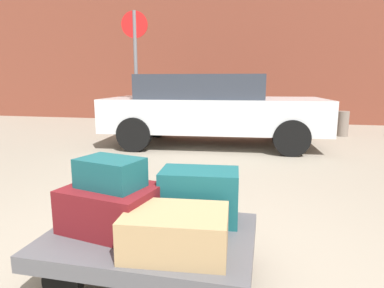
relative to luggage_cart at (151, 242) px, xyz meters
name	(u,v)px	position (x,y,z in m)	size (l,w,h in m)	color
ground_plane	(152,281)	(0.00, 0.00, -0.27)	(60.00, 60.00, 0.00)	gray
luggage_cart	(151,242)	(0.00, 0.00, 0.00)	(1.29, 0.90, 0.34)	#4C4C51
suitcase_maroon_front_left	(112,207)	(-0.26, 0.01, 0.21)	(0.57, 0.45, 0.28)	maroon
suitcase_tan_front_right	(176,231)	(0.22, -0.19, 0.19)	(0.57, 0.41, 0.23)	#9E7F56
duffel_bag_teal_center	(199,195)	(0.26, 0.26, 0.25)	(0.52, 0.31, 0.35)	#144C51
duffel_bag_teal_topmost_pile	(110,173)	(-0.26, 0.01, 0.44)	(0.40, 0.26, 0.19)	#144C51
parked_car	(211,108)	(-0.41, 4.80, 0.49)	(4.43, 2.20, 1.42)	silver
bollard_kerb_near	(343,124)	(2.48, 6.59, 0.03)	(0.27, 0.27, 0.60)	#72665B
no_parking_sign	(136,65)	(-1.81, 4.31, 1.32)	(0.49, 0.12, 2.60)	slate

